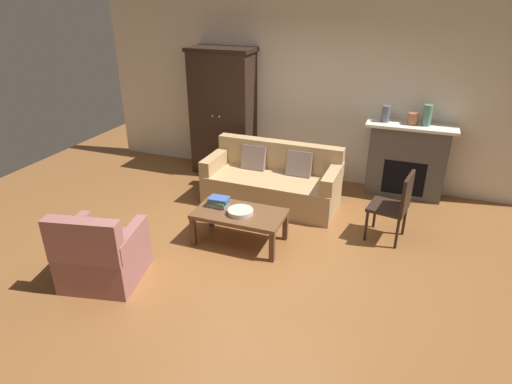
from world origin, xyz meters
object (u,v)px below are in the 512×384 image
at_px(coffee_table, 240,216).
at_px(side_chair_wooden, 396,203).
at_px(mantel_vase_jade, 427,115).
at_px(couch, 273,183).
at_px(fruit_bowl, 240,212).
at_px(mantel_vase_terracotta, 413,119).
at_px(armoire, 223,112).
at_px(mantel_vase_slate, 386,114).
at_px(armchair_near_left, 101,255).
at_px(fireplace, 407,160).
at_px(book_stack, 219,202).

xyz_separation_m(coffee_table, side_chair_wooden, (1.77, 0.73, 0.15)).
bearing_deg(mantel_vase_jade, couch, -154.41).
height_order(fruit_bowl, mantel_vase_terracotta, mantel_vase_terracotta).
bearing_deg(couch, armoire, 143.09).
height_order(mantel_vase_slate, mantel_vase_jade, mantel_vase_jade).
xyz_separation_m(mantel_vase_terracotta, armchair_near_left, (-2.88, -3.38, -0.89)).
bearing_deg(mantel_vase_terracotta, armchair_near_left, -130.41).
bearing_deg(fruit_bowl, mantel_vase_slate, 57.25).
xyz_separation_m(fruit_bowl, mantel_vase_terracotta, (1.78, 2.17, 0.75)).
bearing_deg(armchair_near_left, armoire, 91.22).
xyz_separation_m(armoire, couch, (1.17, -0.88, -0.72)).
bearing_deg(fireplace, mantel_vase_terracotta, -90.00).
height_order(mantel_vase_terracotta, armchair_near_left, mantel_vase_terracotta).
bearing_deg(fruit_bowl, fireplace, 50.95).
xyz_separation_m(coffee_table, mantel_vase_jade, (1.98, 2.14, 0.90)).
bearing_deg(armoire, armchair_near_left, -88.78).
bearing_deg(mantel_vase_terracotta, side_chair_wooden, -91.52).
bearing_deg(fruit_bowl, side_chair_wooden, 23.83).
height_order(couch, coffee_table, couch).
bearing_deg(fruit_bowl, coffee_table, 127.82).
distance_m(book_stack, side_chair_wooden, 2.18).
xyz_separation_m(fireplace, mantel_vase_terracotta, (-0.00, -0.02, 0.63)).
height_order(fireplace, mantel_vase_terracotta, mantel_vase_terracotta).
bearing_deg(coffee_table, mantel_vase_jade, 47.16).
height_order(fireplace, armoire, armoire).
bearing_deg(coffee_table, armchair_near_left, -130.88).
distance_m(armoire, couch, 1.63).
xyz_separation_m(couch, mantel_vase_terracotta, (1.78, 0.94, 0.88)).
xyz_separation_m(mantel_vase_terracotta, side_chair_wooden, (-0.04, -1.40, -0.69)).
bearing_deg(mantel_vase_slate, fireplace, 2.70).
distance_m(mantel_vase_terracotta, side_chair_wooden, 1.56).
height_order(armoire, mantel_vase_jade, armoire).
xyz_separation_m(mantel_vase_jade, side_chair_wooden, (-0.22, -1.40, -0.76)).
bearing_deg(armoire, mantel_vase_slate, 1.34).
xyz_separation_m(armoire, armchair_near_left, (0.07, -3.32, -0.72)).
height_order(armoire, fruit_bowl, armoire).
bearing_deg(mantel_vase_jade, mantel_vase_slate, 180.00).
xyz_separation_m(fireplace, couch, (-1.78, -0.96, -0.25)).
relative_size(fruit_bowl, side_chair_wooden, 0.35).
height_order(fireplace, fruit_bowl, fireplace).
relative_size(mantel_vase_terracotta, armchair_near_left, 0.18).
relative_size(mantel_vase_slate, mantel_vase_jade, 0.80).
xyz_separation_m(mantel_vase_slate, mantel_vase_jade, (0.56, 0.00, 0.03)).
bearing_deg(fireplace, fruit_bowl, -129.05).
xyz_separation_m(couch, armchair_near_left, (-1.10, -2.44, -0.00)).
relative_size(fireplace, couch, 0.65).
bearing_deg(armchair_near_left, mantel_vase_slate, 53.53).
relative_size(couch, mantel_vase_slate, 8.17).
xyz_separation_m(fireplace, armoire, (-2.95, -0.08, 0.46)).
xyz_separation_m(couch, side_chair_wooden, (1.74, -0.47, 0.19)).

